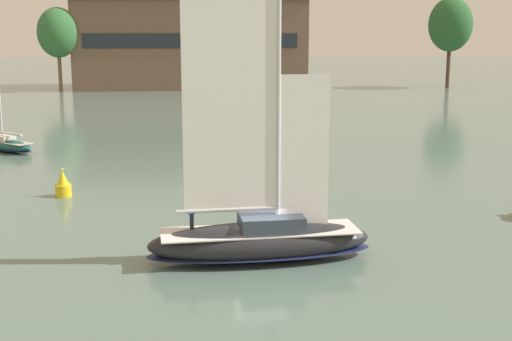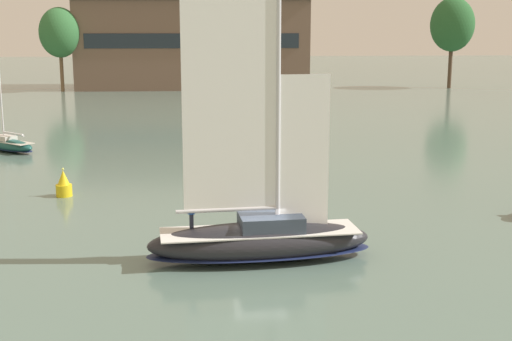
{
  "view_description": "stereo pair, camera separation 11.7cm",
  "coord_description": "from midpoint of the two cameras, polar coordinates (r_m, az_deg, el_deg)",
  "views": [
    {
      "loc": [
        -2.25,
        -32.6,
        11.28
      ],
      "look_at": [
        0.0,
        3.0,
        3.76
      ],
      "focal_mm": 50.0,
      "sensor_mm": 36.0,
      "label": 1
    },
    {
      "loc": [
        -2.13,
        -32.6,
        11.28
      ],
      "look_at": [
        0.0,
        3.0,
        3.76
      ],
      "focal_mm": 50.0,
      "sensor_mm": 36.0,
      "label": 2
    }
  ],
  "objects": [
    {
      "name": "channel_buoy",
      "position": [
        48.19,
        -15.06,
        -1.13
      ],
      "size": [
        1.04,
        1.04,
        1.9
      ],
      "color": "yellow",
      "rests_on": "ground"
    },
    {
      "name": "ground_plane",
      "position": [
        34.57,
        0.4,
        -7.14
      ],
      "size": [
        400.0,
        400.0,
        0.0
      ],
      "primitive_type": "plane",
      "color": "slate"
    },
    {
      "name": "sailboat_moored_near_marina",
      "position": [
        66.44,
        -19.2,
        2.01
      ],
      "size": [
        6.19,
        5.63,
        9.02
      ],
      "color": "#194C47",
      "rests_on": "ground"
    },
    {
      "name": "waterfront_building",
      "position": [
        123.48,
        -5.01,
        10.22
      ],
      "size": [
        39.6,
        14.09,
        15.4
      ],
      "color": "brown",
      "rests_on": "ground"
    },
    {
      "name": "sailboat_main",
      "position": [
        34.21,
        0.43,
        -5.3
      ],
      "size": [
        11.1,
        4.11,
        14.9
      ],
      "color": "#232328",
      "rests_on": "ground"
    },
    {
      "name": "tree_shore_left",
      "position": [
        126.23,
        15.46,
        11.17
      ],
      "size": [
        7.34,
        7.34,
        15.11
      ],
      "color": "#4C3828",
      "rests_on": "ground"
    },
    {
      "name": "tree_shore_center",
      "position": [
        119.92,
        -15.41,
        10.58
      ],
      "size": [
        6.5,
        6.5,
        13.39
      ],
      "color": "brown",
      "rests_on": "ground"
    }
  ]
}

